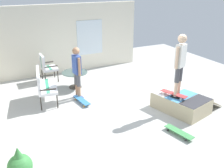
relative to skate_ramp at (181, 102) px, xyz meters
name	(u,v)px	position (x,y,z in m)	size (l,w,h in m)	color
ground_plane	(124,107)	(1.00, 1.37, -0.28)	(12.00, 12.00, 0.10)	#B2B2AD
house_facade	(68,39)	(4.80, 1.86, 1.12)	(0.23, 6.00, 2.71)	silver
skate_ramp	(181,102)	(0.00, 0.00, 0.00)	(1.80, 1.92, 0.46)	tan
patio_bench	(43,83)	(2.33, 3.47, 0.38)	(1.33, 0.76, 1.02)	#2D2823
patio_chair_near_house	(46,65)	(4.05, 2.99, 0.38)	(0.62, 0.55, 1.02)	#2D2823
patio_table	(75,77)	(2.99, 2.24, 0.17)	(0.90, 0.90, 0.57)	#2D2823
person_watching	(77,69)	(2.11, 2.44, 0.74)	(0.48, 0.26, 1.67)	navy
person_skater	(180,61)	(-0.01, 0.22, 1.29)	(0.33, 0.45, 1.79)	black
skateboard_by_bench	(82,100)	(1.71, 2.46, -0.15)	(0.82, 0.30, 0.10)	#3372B2
skateboard_spare	(179,132)	(-1.04, 0.93, -0.15)	(0.82, 0.36, 0.10)	#3F8C4C
skateboard_on_ramp	(174,94)	(0.04, 0.28, 0.32)	(0.82, 0.46, 0.10)	#B23838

